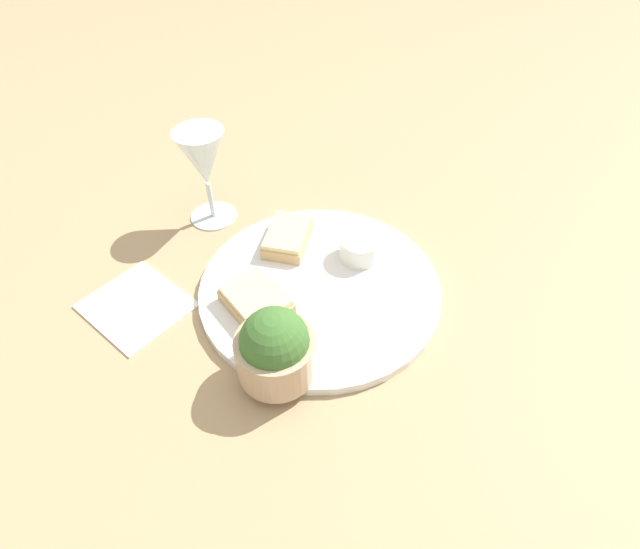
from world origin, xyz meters
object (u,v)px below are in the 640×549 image
Objects in this scene: salad_bowl at (275,348)px; cheese_toast_near at (256,300)px; sauce_ramekin at (360,247)px; cheese_toast_far at (288,237)px; wine_glass at (203,162)px; napkin at (136,305)px.

cheese_toast_near is at bearing 1.03° from salad_bowl.
sauce_ramekin is 0.11m from cheese_toast_far.
cheese_toast_far is 0.69× the size of wine_glass.
wine_glass is 0.23m from napkin.
wine_glass reaches higher than napkin.
napkin is (-0.16, 0.13, -0.10)m from wine_glass.
sauce_ramekin is 0.57× the size of cheese_toast_near.
cheese_toast_near is 0.13m from cheese_toast_far.
cheese_toast_far is at bearing -78.43° from napkin.
wine_glass is at bearing -39.35° from napkin.
sauce_ramekin is 0.32m from napkin.
cheese_toast_near and cheese_toast_far have the same top height.
cheese_toast_near is at bearing -174.36° from wine_glass.
napkin is at bearing 43.18° from salad_bowl.
sauce_ramekin is 0.34× the size of napkin.
salad_bowl is 0.89× the size of cheese_toast_far.
salad_bowl is 0.11m from cheese_toast_near.
cheese_toast_near is 0.68× the size of wine_glass.
sauce_ramekin reaches higher than cheese_toast_far.
wine_glass is (0.23, 0.02, 0.08)m from cheese_toast_near.
salad_bowl is 1.60× the size of sauce_ramekin.
salad_bowl is at bearing 161.51° from cheese_toast_far.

